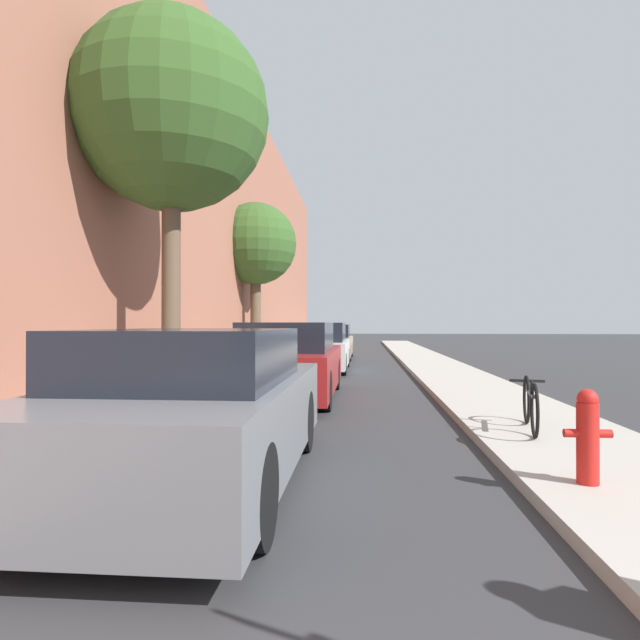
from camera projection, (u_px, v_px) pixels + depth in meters
ground_plane at (345, 374)px, 15.03m from camera, size 120.00×120.00×0.00m
sidewalk_left at (245, 371)px, 15.28m from camera, size 2.00×52.00×0.12m
sidewalk_right at (447, 373)px, 14.79m from camera, size 2.00×52.00×0.12m
building_facade_left at (200, 195)px, 15.42m from camera, size 0.70×52.00×10.47m
parked_car_grey at (197, 410)px, 4.72m from camera, size 1.81×4.20×1.41m
parked_car_red at (290, 362)px, 10.17m from camera, size 1.79×4.67×1.47m
parked_car_white at (319, 348)px, 16.17m from camera, size 1.77×4.65×1.48m
parked_car_champagne at (330, 342)px, 21.61m from camera, size 1.81×4.65×1.42m
street_tree_near at (171, 115)px, 8.98m from camera, size 3.34×3.34×6.61m
street_tree_far at (256, 245)px, 19.18m from camera, size 3.00×3.00×5.75m
fire_hydrant at (588, 435)px, 4.38m from camera, size 0.38×0.18×0.79m
bicycle at (530, 404)px, 6.56m from camera, size 0.47×1.55×0.64m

